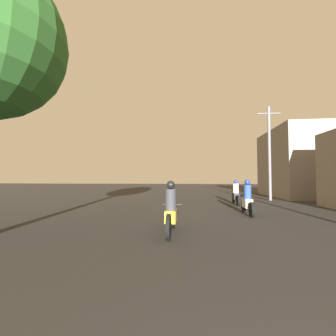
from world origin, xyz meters
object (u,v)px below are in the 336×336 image
motorcycle_yellow (171,212)px  utility_pole_far (269,151)px  motorcycle_black (236,194)px  building_right_far (302,163)px  motorcycle_white (247,200)px

motorcycle_yellow → utility_pole_far: 12.25m
motorcycle_black → utility_pole_far: (2.93, 2.77, 2.93)m
building_right_far → utility_pole_far: bearing=-138.3°
motorcycle_yellow → building_right_far: 16.99m
motorcycle_yellow → motorcycle_black: 8.07m
motorcycle_black → building_right_far: bearing=37.9°
motorcycle_white → building_right_far: 12.32m
utility_pole_far → motorcycle_black: bearing=-136.6°
motorcycle_yellow → motorcycle_white: 4.74m
motorcycle_black → motorcycle_white: bearing=-98.0°
building_right_far → utility_pole_far: size_ratio=1.12×
motorcycle_yellow → motorcycle_white: bearing=47.1°
motorcycle_white → motorcycle_yellow: bearing=-137.9°
motorcycle_white → building_right_far: building_right_far is taller
motorcycle_black → utility_pole_far: bearing=38.8°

